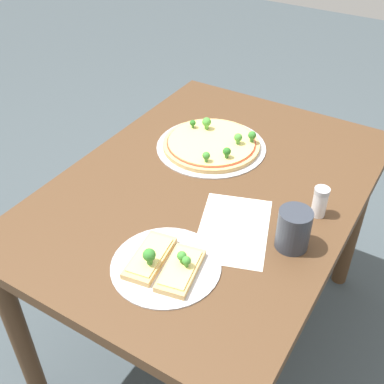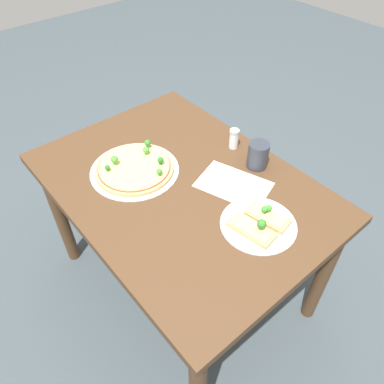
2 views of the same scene
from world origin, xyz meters
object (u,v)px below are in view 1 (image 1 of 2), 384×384
object	(u,v)px
dining_table	(209,208)
condiment_shaker	(320,202)
pizza_tray_whole	(212,144)
drinking_cup	(293,229)
pizza_tray_slice	(165,264)

from	to	relation	value
dining_table	condiment_shaker	distance (m)	0.35
pizza_tray_whole	drinking_cup	distance (m)	0.50
pizza_tray_whole	condiment_shaker	size ratio (longest dim) A/B	4.07
dining_table	drinking_cup	xyz separation A→B (m)	(-0.12, -0.30, 0.15)
pizza_tray_slice	drinking_cup	bearing A→B (deg)	-45.42
pizza_tray_whole	pizza_tray_slice	world-z (taller)	pizza_tray_slice
pizza_tray_whole	drinking_cup	world-z (taller)	drinking_cup
pizza_tray_whole	pizza_tray_slice	distance (m)	0.55
pizza_tray_slice	drinking_cup	size ratio (longest dim) A/B	2.44
condiment_shaker	pizza_tray_slice	bearing A→B (deg)	146.91
pizza_tray_whole	drinking_cup	xyz separation A→B (m)	(-0.30, -0.40, 0.04)
dining_table	pizza_tray_slice	distance (m)	0.37
dining_table	drinking_cup	distance (m)	0.36
dining_table	condiment_shaker	bearing A→B (deg)	-84.16
drinking_cup	condiment_shaker	world-z (taller)	drinking_cup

